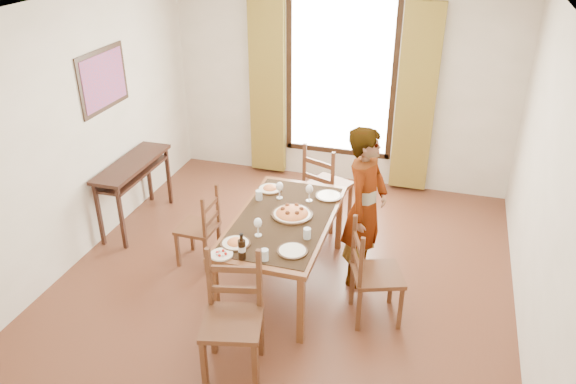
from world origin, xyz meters
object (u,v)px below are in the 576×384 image
(man, at_px, (365,208))
(dining_table, at_px, (283,224))
(console_table, at_px, (133,171))
(pasta_platter, at_px, (292,211))

(man, bearing_deg, dining_table, 126.11)
(console_table, xyz_separation_m, man, (2.76, -0.34, 0.14))
(console_table, height_order, dining_table, console_table)
(console_table, bearing_deg, pasta_platter, -15.47)
(console_table, relative_size, dining_table, 0.71)
(pasta_platter, bearing_deg, dining_table, -132.31)
(dining_table, relative_size, man, 1.02)
(dining_table, xyz_separation_m, man, (0.74, 0.31, 0.14))
(console_table, relative_size, man, 0.73)
(pasta_platter, bearing_deg, man, 19.54)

